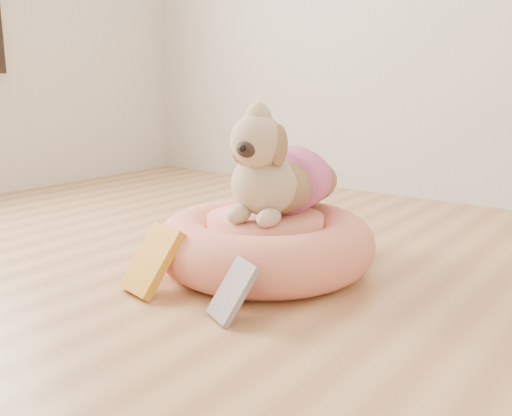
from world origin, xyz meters
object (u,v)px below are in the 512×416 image
Objects in this scene: pet_bed at (265,243)px; book_white at (233,291)px; dog at (277,157)px; book_yellow at (152,260)px.

pet_bed reaches higher than book_white.
dog is at bearing 135.47° from book_white.
dog is 2.94× the size of book_white.
book_yellow is at bearing -122.23° from dog.
dog is 2.32× the size of book_yellow.
book_yellow is at bearing -111.94° from pet_bed.
pet_bed is at bearing -123.18° from dog.
book_yellow is 0.31m from book_white.
dog reaches higher than pet_bed.
book_yellow is 1.27× the size of book_white.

